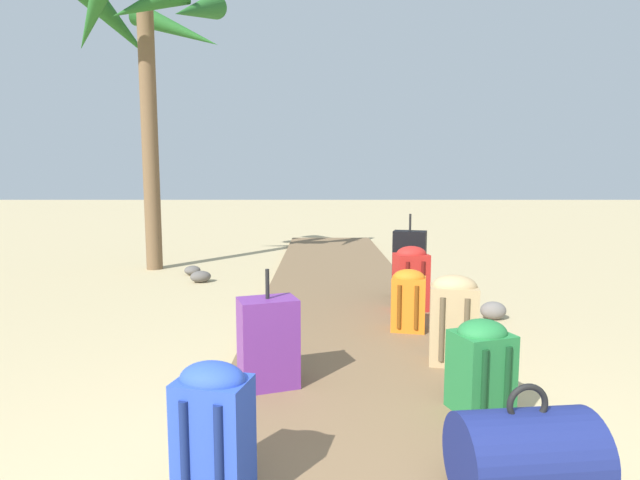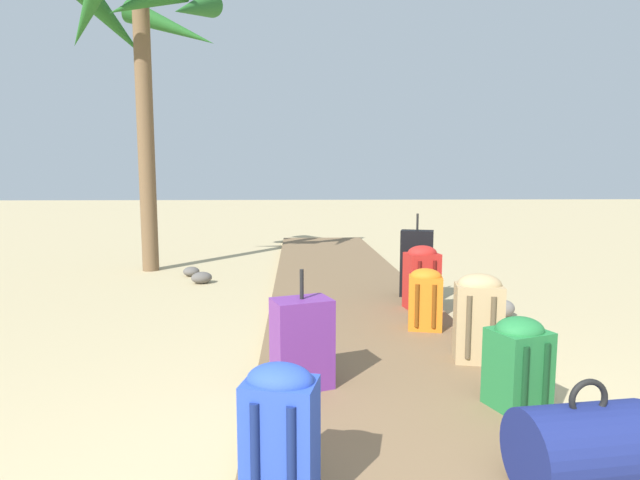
% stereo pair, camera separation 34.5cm
% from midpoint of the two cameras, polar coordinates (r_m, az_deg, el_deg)
% --- Properties ---
extents(ground_plane, '(60.00, 60.00, 0.00)m').
position_cam_midpoint_polar(ground_plane, '(5.11, 4.84, -8.09)').
color(ground_plane, tan).
extents(boardwalk, '(1.66, 9.82, 0.08)m').
position_cam_midpoint_polar(boardwalk, '(6.05, 4.10, -5.35)').
color(boardwalk, brown).
rests_on(boardwalk, ground).
extents(backpack_red, '(0.33, 0.29, 0.61)m').
position_cam_midpoint_polar(backpack_red, '(4.88, 12.56, -4.09)').
color(backpack_red, red).
rests_on(backpack_red, boardwalk).
extents(suitcase_black, '(0.38, 0.29, 0.88)m').
position_cam_midpoint_polar(suitcase_black, '(5.40, 12.18, -2.70)').
color(suitcase_black, black).
rests_on(suitcase_black, boardwalk).
extents(duffel_bag_navy, '(0.56, 0.41, 0.47)m').
position_cam_midpoint_polar(duffel_bag_navy, '(2.29, 26.82, -21.15)').
color(duffel_bag_navy, navy).
rests_on(duffel_bag_navy, boardwalk).
extents(suitcase_purple, '(0.39, 0.33, 0.71)m').
position_cam_midpoint_polar(suitcase_purple, '(3.05, -2.39, -11.58)').
color(suitcase_purple, '#6B2D84').
rests_on(suitcase_purple, boardwalk).
extents(backpack_tan, '(0.35, 0.29, 0.61)m').
position_cam_midpoint_polar(backpack_tan, '(3.55, 17.91, -8.40)').
color(backpack_tan, tan).
rests_on(backpack_tan, boardwalk).
extents(backpack_blue, '(0.31, 0.26, 0.55)m').
position_cam_midpoint_polar(backpack_blue, '(2.05, -6.78, -20.58)').
color(backpack_blue, '#2847B7').
rests_on(backpack_blue, boardwalk).
extents(backpack_green, '(0.35, 0.33, 0.50)m').
position_cam_midpoint_polar(backpack_green, '(2.92, 21.44, -12.98)').
color(backpack_green, '#237538').
rests_on(backpack_green, boardwalk).
extents(backpack_orange, '(0.31, 0.28, 0.51)m').
position_cam_midpoint_polar(backpack_orange, '(4.23, 12.61, -6.52)').
color(backpack_orange, orange).
rests_on(backpack_orange, boardwalk).
extents(palm_tree_near_left, '(2.14, 2.23, 4.14)m').
position_cam_midpoint_polar(palm_tree_near_left, '(7.98, -17.18, 20.84)').
color(palm_tree_near_left, brown).
rests_on(palm_tree_near_left, ground).
extents(rock_left_far, '(0.32, 0.32, 0.13)m').
position_cam_midpoint_polar(rock_left_far, '(7.19, -12.72, -3.38)').
color(rock_left_far, '#5B5651').
rests_on(rock_left_far, ground).
extents(rock_left_mid, '(0.32, 0.28, 0.15)m').
position_cam_midpoint_polar(rock_left_mid, '(6.64, -11.72, -4.09)').
color(rock_left_mid, '#5B5651').
rests_on(rock_left_mid, ground).
extents(rock_right_mid, '(0.25, 0.19, 0.17)m').
position_cam_midpoint_polar(rock_right_mid, '(5.12, 21.19, -7.52)').
color(rock_right_mid, slate).
rests_on(rock_right_mid, ground).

